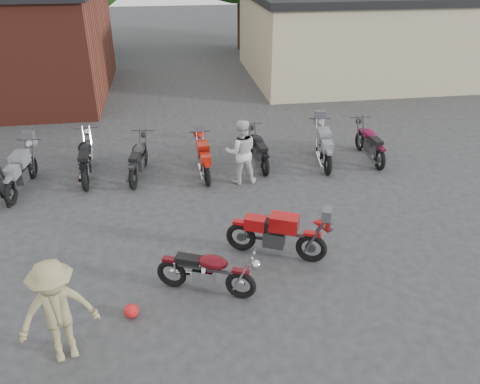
{
  "coord_description": "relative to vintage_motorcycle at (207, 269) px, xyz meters",
  "views": [
    {
      "loc": [
        -0.44,
        -6.54,
        5.65
      ],
      "look_at": [
        0.92,
        2.26,
        0.9
      ],
      "focal_mm": 35.0,
      "sensor_mm": 36.0,
      "label": 1
    }
  ],
  "objects": [
    {
      "name": "row_bike_3",
      "position": [
        -1.39,
        5.1,
        0.04
      ],
      "size": [
        0.95,
        2.02,
        1.13
      ],
      "primitive_type": null,
      "rotation": [
        0.0,
        0.0,
        1.4
      ],
      "color": "#232326",
      "rests_on": "ground"
    },
    {
      "name": "row_bike_7",
      "position": [
        5.23,
        5.24,
        0.04
      ],
      "size": [
        0.65,
        1.95,
        1.13
      ],
      "primitive_type": null,
      "rotation": [
        0.0,
        0.0,
        1.58
      ],
      "color": "#5A0B28",
      "rests_on": "ground"
    },
    {
      "name": "person_light",
      "position": [
        1.29,
        4.34,
        0.34
      ],
      "size": [
        0.85,
        0.66,
        1.73
      ],
      "primitive_type": "imported",
      "rotation": [
        0.0,
        0.0,
        3.13
      ],
      "color": "silver",
      "rests_on": "ground"
    },
    {
      "name": "stucco_building",
      "position": [
        8.49,
        14.83,
        1.23
      ],
      "size": [
        10.0,
        8.0,
        3.5
      ],
      "primitive_type": "cube",
      "color": "tan",
      "rests_on": "ground"
    },
    {
      "name": "sportbike",
      "position": [
        1.5,
        0.91,
        0.06
      ],
      "size": [
        2.09,
        1.44,
        1.16
      ],
      "primitive_type": null,
      "rotation": [
        0.0,
        0.0,
        -0.43
      ],
      "color": "#B20E10",
      "rests_on": "ground"
    },
    {
      "name": "row_bike_4",
      "position": [
        0.36,
        4.94,
        0.01
      ],
      "size": [
        0.68,
        1.87,
        1.07
      ],
      "primitive_type": null,
      "rotation": [
        0.0,
        0.0,
        1.61
      ],
      "color": "#B21D0E",
      "rests_on": "ground"
    },
    {
      "name": "helmet",
      "position": [
        -1.35,
        -0.43,
        -0.4
      ],
      "size": [
        0.34,
        0.34,
        0.24
      ],
      "primitive_type": "ellipsoid",
      "rotation": [
        0.0,
        0.0,
        -0.37
      ],
      "color": "red",
      "rests_on": "ground"
    },
    {
      "name": "row_bike_5",
      "position": [
        1.95,
        5.31,
        0.02
      ],
      "size": [
        0.73,
        1.9,
        1.08
      ],
      "primitive_type": null,
      "rotation": [
        0.0,
        0.0,
        1.63
      ],
      "color": "black",
      "rests_on": "ground"
    },
    {
      "name": "row_bike_1",
      "position": [
        -4.33,
        4.76,
        0.06
      ],
      "size": [
        0.87,
        2.06,
        1.16
      ],
      "primitive_type": null,
      "rotation": [
        0.0,
        0.0,
        1.46
      ],
      "color": "gray",
      "rests_on": "ground"
    },
    {
      "name": "ground",
      "position": [
        -0.01,
        -0.17,
        -0.52
      ],
      "size": [
        90.0,
        90.0,
        0.0
      ],
      "primitive_type": "plane",
      "color": "#2B2B2D"
    },
    {
      "name": "vintage_motorcycle",
      "position": [
        0.0,
        0.0,
        0.0
      ],
      "size": [
        1.9,
        1.26,
        1.05
      ],
      "primitive_type": null,
      "rotation": [
        0.0,
        0.0,
        -0.4
      ],
      "color": "#530A11",
      "rests_on": "ground"
    },
    {
      "name": "row_bike_6",
      "position": [
        3.81,
        5.16,
        0.06
      ],
      "size": [
        0.94,
        2.1,
        1.17
      ],
      "primitive_type": null,
      "rotation": [
        0.0,
        0.0,
        1.43
      ],
      "color": "gray",
      "rests_on": "ground"
    },
    {
      "name": "row_bike_2",
      "position": [
        -2.77,
        5.26,
        0.09
      ],
      "size": [
        0.82,
        2.14,
        1.22
      ],
      "primitive_type": null,
      "rotation": [
        0.0,
        0.0,
        1.63
      ],
      "color": "black",
      "rests_on": "ground"
    },
    {
      "name": "person_tan",
      "position": [
        -2.29,
        -1.16,
        0.36
      ],
      "size": [
        1.28,
        0.96,
        1.76
      ],
      "primitive_type": "imported",
      "rotation": [
        0.0,
        0.0,
        0.3
      ],
      "color": "#8D8557",
      "rests_on": "ground"
    }
  ]
}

